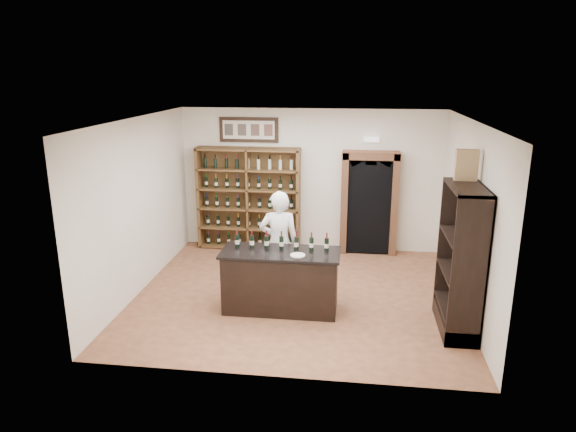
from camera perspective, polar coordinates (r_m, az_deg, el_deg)
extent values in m
plane|color=#9B5F3E|center=(9.01, 1.00, -8.71)|extent=(5.50, 5.50, 0.00)
plane|color=white|center=(8.23, 1.10, 10.65)|extent=(5.50, 5.50, 0.00)
cube|color=white|center=(10.92, 2.49, 3.99)|extent=(5.50, 0.04, 3.00)
cube|color=white|center=(9.20, -16.24, 1.08)|extent=(0.04, 5.00, 3.00)
cube|color=white|center=(8.65, 19.46, -0.12)|extent=(0.04, 5.00, 3.00)
cube|color=brown|center=(11.16, -4.22, 2.12)|extent=(2.20, 0.02, 2.20)
cube|color=brown|center=(11.25, -9.76, 2.04)|extent=(0.06, 0.38, 2.20)
cube|color=brown|center=(10.83, 1.15, 1.72)|extent=(0.06, 0.38, 2.20)
cube|color=brown|center=(10.99, -4.41, 1.89)|extent=(0.04, 0.38, 2.20)
cube|color=brown|center=(11.29, -4.29, -3.33)|extent=(2.18, 0.38, 0.04)
cube|color=brown|center=(11.16, -4.34, -1.28)|extent=(2.18, 0.38, 0.04)
cube|color=brown|center=(11.04, -4.38, 0.83)|extent=(2.18, 0.38, 0.03)
cube|color=brown|center=(10.94, -4.43, 2.97)|extent=(2.18, 0.38, 0.04)
cube|color=brown|center=(10.85, -4.48, 5.15)|extent=(2.18, 0.38, 0.04)
cube|color=brown|center=(10.78, -4.53, 7.37)|extent=(2.18, 0.38, 0.04)
cube|color=black|center=(10.90, -4.38, 9.53)|extent=(1.25, 0.04, 0.52)
cube|color=black|center=(10.83, 8.99, 1.29)|extent=(0.97, 0.29, 2.05)
cube|color=#A76640|center=(10.80, 6.26, 1.46)|extent=(0.14, 0.35, 2.15)
cube|color=#A76640|center=(10.83, 11.72, 1.26)|extent=(0.14, 0.35, 2.15)
cube|color=#A76640|center=(10.60, 9.23, 6.68)|extent=(1.15, 0.35, 0.16)
cube|color=white|center=(10.66, 9.29, 8.41)|extent=(0.30, 0.10, 0.10)
cube|color=black|center=(8.30, -0.83, -7.40)|extent=(1.80, 0.70, 0.94)
cube|color=black|center=(8.11, -0.85, -4.09)|extent=(1.88, 0.78, 0.04)
cylinder|color=black|center=(8.30, -5.67, -2.78)|extent=(0.07, 0.07, 0.21)
cylinder|color=beige|center=(8.31, -5.66, -2.87)|extent=(0.07, 0.07, 0.07)
cylinder|color=maroon|center=(8.26, -5.70, -1.79)|extent=(0.03, 0.03, 0.09)
cylinder|color=black|center=(8.26, -4.04, -2.85)|extent=(0.07, 0.07, 0.21)
cylinder|color=beige|center=(8.26, -4.04, -2.95)|extent=(0.07, 0.07, 0.07)
cylinder|color=maroon|center=(8.21, -4.06, -1.86)|extent=(0.03, 0.03, 0.09)
cylinder|color=black|center=(8.21, -2.40, -2.92)|extent=(0.07, 0.07, 0.21)
cylinder|color=beige|center=(8.22, -2.40, -3.02)|extent=(0.07, 0.07, 0.07)
cylinder|color=maroon|center=(8.17, -2.41, -1.93)|extent=(0.03, 0.03, 0.09)
cylinder|color=black|center=(8.18, -0.74, -3.00)|extent=(0.07, 0.07, 0.21)
cylinder|color=beige|center=(8.18, -0.74, -3.10)|extent=(0.07, 0.07, 0.07)
cylinder|color=maroon|center=(8.13, -0.74, -2.00)|extent=(0.03, 0.03, 0.09)
cylinder|color=black|center=(8.15, 0.94, -3.07)|extent=(0.07, 0.07, 0.21)
cylinder|color=beige|center=(8.16, 0.94, -3.17)|extent=(0.07, 0.07, 0.07)
cylinder|color=maroon|center=(8.10, 0.94, -2.06)|extent=(0.03, 0.03, 0.09)
cylinder|color=black|center=(8.13, 2.62, -3.13)|extent=(0.07, 0.07, 0.21)
cylinder|color=beige|center=(8.13, 2.62, -3.23)|extent=(0.07, 0.07, 0.07)
cylinder|color=maroon|center=(8.08, 2.63, -2.13)|extent=(0.03, 0.03, 0.09)
cylinder|color=black|center=(8.11, 4.31, -3.20)|extent=(0.07, 0.07, 0.21)
cylinder|color=beige|center=(8.12, 4.31, -3.30)|extent=(0.07, 0.07, 0.07)
cylinder|color=maroon|center=(8.07, 4.33, -2.19)|extent=(0.03, 0.03, 0.09)
cube|color=black|center=(7.93, 20.27, -4.68)|extent=(0.02, 1.20, 2.20)
cube|color=black|center=(7.35, 19.48, -6.23)|extent=(0.48, 0.04, 2.20)
cube|color=black|center=(8.42, 17.91, -3.28)|extent=(0.48, 0.04, 2.20)
cube|color=black|center=(7.59, 19.36, 3.01)|extent=(0.48, 1.20, 0.04)
cube|color=black|center=(8.26, 18.03, -11.03)|extent=(0.48, 1.20, 0.24)
cube|color=black|center=(8.17, 18.17, -9.59)|extent=(0.48, 1.16, 0.03)
cube|color=black|center=(7.95, 18.51, -6.00)|extent=(0.48, 1.16, 0.03)
cube|color=black|center=(7.77, 18.86, -2.23)|extent=(0.48, 1.16, 0.03)
imported|color=white|center=(8.74, -1.00, -3.06)|extent=(0.71, 0.51, 1.83)
cylinder|color=beige|center=(7.92, 1.09, -4.39)|extent=(0.23, 0.23, 0.02)
cube|color=tan|center=(7.91, 19.22, 5.37)|extent=(0.33, 0.14, 0.46)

